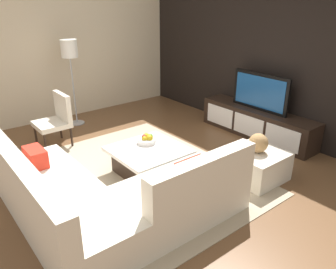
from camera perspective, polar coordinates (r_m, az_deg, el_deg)
The scene contains 13 objects.
ground_plane at distance 4.70m, azimuth -3.56°, elevation -7.38°, with size 14.00×14.00×0.00m, color brown.
feature_wall_back at distance 6.10m, azimuth 17.80°, elevation 12.71°, with size 6.40×0.12×2.80m, color black.
side_wall_left at distance 7.07m, azimuth -18.12°, elevation 13.94°, with size 0.12×5.20×2.80m, color beige.
area_rug at distance 4.76m, azimuth -4.26°, elevation -6.85°, with size 3.26×2.44×0.01m, color tan.
media_console at distance 6.14m, azimuth 14.92°, elevation 1.94°, with size 2.19×0.48×0.50m.
television at distance 5.97m, azimuth 15.47°, elevation 7.04°, with size 1.10×0.06×0.64m.
sectional_couch at distance 3.79m, azimuth -10.53°, elevation -10.63°, with size 2.28×2.26×0.85m.
coffee_table at distance 4.72m, azimuth -3.33°, elevation -4.41°, with size 0.94×0.96×0.38m.
accent_chair_near at distance 5.83m, azimuth -18.50°, elevation 2.89°, with size 0.54×0.52×0.87m.
floor_lamp at distance 6.51m, azimuth -16.46°, elevation 12.94°, with size 0.30×0.30×1.62m.
ottoman at distance 4.75m, azimuth 14.77°, elevation -5.05°, with size 0.70×0.70×0.40m, color beige.
fruit_bowl at distance 4.80m, azimuth -3.62°, elevation -0.82°, with size 0.28×0.28×0.14m.
decorative_ball at distance 4.61m, azimuth 15.17°, elevation -1.41°, with size 0.26×0.26×0.26m, color #AD8451.
Camera 1 is at (3.34, -2.31, 2.36)m, focal length 35.67 mm.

